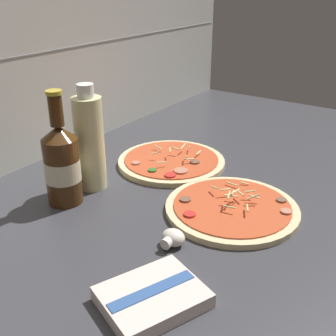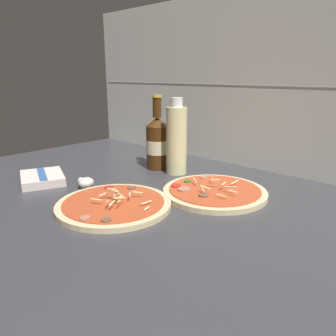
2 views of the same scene
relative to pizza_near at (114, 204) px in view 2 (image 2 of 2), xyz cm
name	(u,v)px [view 2 (image 2 of 2)]	position (x,y,z in cm)	size (l,w,h in cm)	color
counter_slab	(162,210)	(7.46, 9.05, -2.02)	(160.00, 90.00, 2.50)	#38383D
tile_backsplash	(259,86)	(7.46, 54.55, 26.73)	(160.00, 1.13, 60.00)	silver
pizza_near	(114,204)	(0.00, 0.00, 0.00)	(27.82, 27.82, 4.80)	beige
pizza_far	(214,192)	(12.77, 23.83, 0.04)	(27.73, 27.73, 4.22)	beige
beer_bottle	(157,142)	(-16.53, 31.88, 8.28)	(7.59, 7.59, 24.65)	#47280F
oil_bottle	(176,139)	(-7.97, 31.94, 10.36)	(6.60, 6.60, 24.21)	beige
mushroom_left	(86,183)	(-17.10, 3.45, 0.79)	(4.70, 4.48, 3.14)	white
dish_towel	(42,178)	(-31.24, -2.37, 0.44)	(18.25, 16.57, 2.56)	beige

